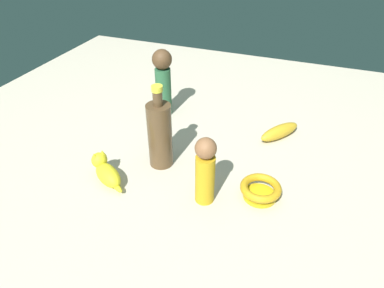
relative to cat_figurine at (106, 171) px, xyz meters
The scene contains 8 objects.
ground 0.26m from the cat_figurine, 52.08° to the right, with size 2.00×2.00×0.00m, color #BCB29E.
cat_figurine is the anchor object (origin of this frame).
nail_polish_jar 0.29m from the cat_figurine, 55.86° to the right, with size 0.03×0.03×0.04m.
bottle_tall 0.19m from the cat_figurine, 39.86° to the right, with size 0.07×0.07×0.27m.
person_figure_child 0.44m from the cat_figurine, ahead, with size 0.08×0.08×0.26m.
person_figure_adult 0.30m from the cat_figurine, 84.44° to the right, with size 0.07×0.07×0.20m.
banana 0.60m from the cat_figurine, 46.41° to the right, with size 0.17×0.05×0.05m, color gold.
bowl 0.45m from the cat_figurine, 77.99° to the right, with size 0.11×0.11×0.04m.
Camera 1 is at (-0.81, -0.31, 0.68)m, focal length 32.64 mm.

